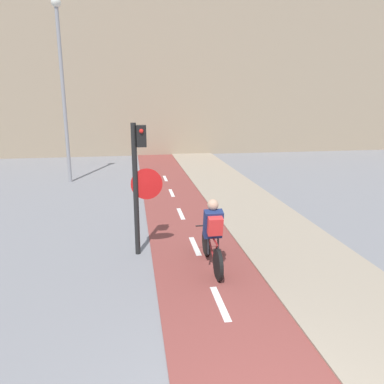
{
  "coord_description": "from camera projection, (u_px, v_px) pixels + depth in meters",
  "views": [
    {
      "loc": [
        -1.35,
        -2.43,
        3.35
      ],
      "look_at": [
        0.0,
        5.92,
        1.2
      ],
      "focal_mm": 35.0,
      "sensor_mm": 36.0,
      "label": 1
    }
  ],
  "objects": [
    {
      "name": "building_row_background",
      "position": [
        150.0,
        69.0,
        23.43
      ],
      "size": [
        60.0,
        5.2,
        10.1
      ],
      "color": "gray",
      "rests_on": "ground_plane"
    },
    {
      "name": "traffic_light_pole",
      "position": [
        139.0,
        175.0,
        7.83
      ],
      "size": [
        0.67,
        0.25,
        2.85
      ],
      "color": "black",
      "rests_on": "ground_plane"
    },
    {
      "name": "street_lamp_far",
      "position": [
        62.0,
        74.0,
        14.24
      ],
      "size": [
        0.36,
        0.36,
        6.89
      ],
      "color": "gray",
      "rests_on": "ground_plane"
    },
    {
      "name": "cyclist_near",
      "position": [
        213.0,
        236.0,
        7.38
      ],
      "size": [
        0.46,
        1.75,
        1.44
      ],
      "color": "black",
      "rests_on": "ground_plane"
    }
  ]
}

